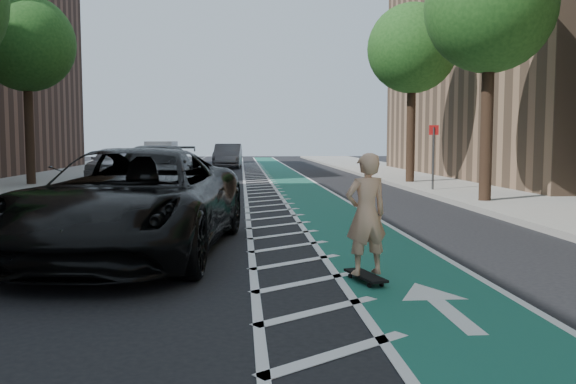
{
  "coord_description": "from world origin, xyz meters",
  "views": [
    {
      "loc": [
        0.62,
        -9.61,
        1.98
      ],
      "look_at": [
        1.41,
        0.47,
        1.1
      ],
      "focal_mm": 38.0,
      "sensor_mm": 36.0,
      "label": 1
    }
  ],
  "objects": [
    {
      "name": "ground",
      "position": [
        0.0,
        0.0,
        0.0
      ],
      "size": [
        120.0,
        120.0,
        0.0
      ],
      "primitive_type": "plane",
      "color": "black",
      "rests_on": "ground"
    },
    {
      "name": "bike_lane",
      "position": [
        3.0,
        10.0,
        0.01
      ],
      "size": [
        2.0,
        90.0,
        0.01
      ],
      "primitive_type": "cube",
      "color": "#1A5C4E",
      "rests_on": "ground"
    },
    {
      "name": "buffer_strip",
      "position": [
        1.5,
        10.0,
        0.01
      ],
      "size": [
        1.4,
        90.0,
        0.01
      ],
      "primitive_type": "cube",
      "color": "silver",
      "rests_on": "ground"
    },
    {
      "name": "sidewalk_right",
      "position": [
        9.5,
        10.0,
        0.07
      ],
      "size": [
        5.0,
        90.0,
        0.15
      ],
      "primitive_type": "cube",
      "color": "gray",
      "rests_on": "ground"
    },
    {
      "name": "curb_right",
      "position": [
        7.05,
        10.0,
        0.08
      ],
      "size": [
        0.12,
        90.0,
        0.16
      ],
      "primitive_type": "cube",
      "color": "gray",
      "rests_on": "ground"
    },
    {
      "name": "tree_r_c",
      "position": [
        7.9,
        8.0,
        5.77
      ],
      "size": [
        4.2,
        4.2,
        7.9
      ],
      "color": "#382619",
      "rests_on": "ground"
    },
    {
      "name": "tree_r_d",
      "position": [
        7.9,
        16.0,
        5.77
      ],
      "size": [
        4.2,
        4.2,
        7.9
      ],
      "color": "#382619",
      "rests_on": "ground"
    },
    {
      "name": "tree_l_d",
      "position": [
        -7.9,
        16.0,
        5.77
      ],
      "size": [
        4.2,
        4.2,
        7.9
      ],
      "color": "#382619",
      "rests_on": "ground"
    },
    {
      "name": "sign_post",
      "position": [
        7.6,
        12.0,
        1.35
      ],
      "size": [
        0.35,
        0.08,
        2.47
      ],
      "color": "#4C4C4C",
      "rests_on": "ground"
    },
    {
      "name": "skateboard",
      "position": [
        2.33,
        -1.44,
        0.1
      ],
      "size": [
        0.47,
        0.92,
        0.12
      ],
      "rotation": [
        0.0,
        0.0,
        0.26
      ],
      "color": "black",
      "rests_on": "ground"
    },
    {
      "name": "skateboarder",
      "position": [
        2.33,
        -1.44,
        0.96
      ],
      "size": [
        0.69,
        0.55,
        1.67
      ],
      "primitive_type": "imported",
      "rotation": [
        0.0,
        0.0,
        3.41
      ],
      "color": "tan",
      "rests_on": "skateboard"
    },
    {
      "name": "suv_near",
      "position": [
        -1.2,
        0.91,
        0.91
      ],
      "size": [
        3.76,
        6.88,
        1.83
      ],
      "primitive_type": "imported",
      "rotation": [
        0.0,
        0.0,
        -0.11
      ],
      "color": "black",
      "rests_on": "ground"
    },
    {
      "name": "suv_far",
      "position": [
        -2.4,
        12.07,
        0.88
      ],
      "size": [
        2.85,
        6.2,
        1.75
      ],
      "primitive_type": "imported",
      "rotation": [
        0.0,
        0.0,
        -0.07
      ],
      "color": "black",
      "rests_on": "ground"
    },
    {
      "name": "car_silver",
      "position": [
        -5.56,
        20.95,
        0.82
      ],
      "size": [
        2.17,
        4.93,
        1.65
      ],
      "primitive_type": "imported",
      "rotation": [
        0.0,
        0.0,
        -0.05
      ],
      "color": "#AAAAB0",
      "rests_on": "ground"
    },
    {
      "name": "car_grey",
      "position": [
        -0.22,
        32.2,
        0.83
      ],
      "size": [
        1.96,
        5.08,
        1.65
      ],
      "primitive_type": "imported",
      "rotation": [
        0.0,
        0.0,
        -0.04
      ],
      "color": "#545459",
      "rests_on": "ground"
    },
    {
      "name": "box_truck",
      "position": [
        -5.26,
        35.87,
        0.83
      ],
      "size": [
        2.13,
        4.4,
        1.79
      ],
      "rotation": [
        0.0,
        0.0,
        -0.05
      ],
      "color": "silver",
      "rests_on": "ground"
    },
    {
      "name": "barrel_a",
      "position": [
        -3.03,
        6.27,
        0.4
      ],
      "size": [
        0.61,
        0.61,
        0.84
      ],
      "color": "#FF510D",
      "rests_on": "ground"
    },
    {
      "name": "barrel_b",
      "position": [
        -2.58,
        9.77,
        0.44
      ],
      "size": [
        0.68,
        0.68,
        0.93
      ],
      "color": "orange",
      "rests_on": "ground"
    },
    {
      "name": "barrel_c",
      "position": [
        -4.0,
        17.6,
        0.46
      ],
      "size": [
        0.71,
        0.71,
        0.97
      ],
      "color": "#FF4B0D",
      "rests_on": "ground"
    }
  ]
}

